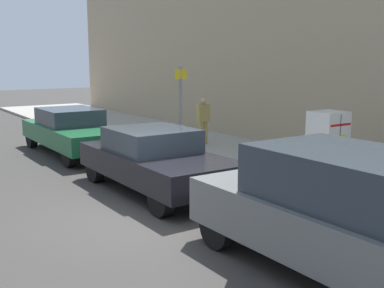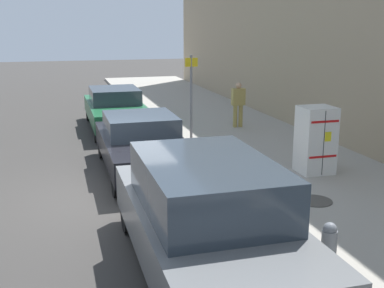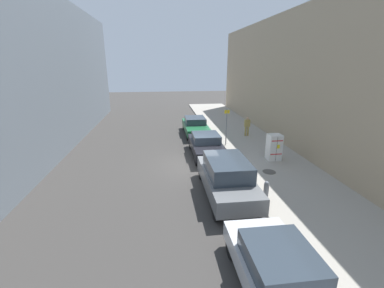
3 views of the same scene
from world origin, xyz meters
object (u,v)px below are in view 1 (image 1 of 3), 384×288
at_px(discarded_refrigerator, 327,144).
at_px(parked_sedan_dark, 155,159).
at_px(street_sign_post, 181,110).
at_px(pedestrian_walking_far, 203,118).
at_px(parked_suv_gray, 351,214).
at_px(parked_sedan_green, 72,130).

xyz_separation_m(discarded_refrigerator, parked_sedan_dark, (3.85, -1.54, -0.18)).
relative_size(street_sign_post, parked_sedan_dark, 0.60).
distance_m(discarded_refrigerator, pedestrian_walking_far, 5.34).
bearing_deg(parked_sedan_dark, parked_suv_gray, 90.00).
xyz_separation_m(street_sign_post, parked_suv_gray, (1.71, 6.87, -0.68)).
bearing_deg(pedestrian_walking_far, parked_suv_gray, 9.19).
xyz_separation_m(discarded_refrigerator, street_sign_post, (2.14, -3.17, 0.67)).
relative_size(discarded_refrigerator, parked_sedan_dark, 0.36).
bearing_deg(discarded_refrigerator, parked_sedan_dark, -21.80).
xyz_separation_m(pedestrian_walking_far, parked_sedan_dark, (3.97, 3.80, -0.26)).
bearing_deg(pedestrian_walking_far, discarded_refrigerator, 31.60).
relative_size(discarded_refrigerator, parked_sedan_green, 0.33).
bearing_deg(parked_sedan_dark, street_sign_post, -136.35).
height_order(street_sign_post, parked_suv_gray, street_sign_post).
bearing_deg(parked_sedan_dark, pedestrian_walking_far, -136.26).
bearing_deg(street_sign_post, parked_sedan_green, -64.59).
bearing_deg(discarded_refrigerator, pedestrian_walking_far, -91.31).
xyz_separation_m(discarded_refrigerator, pedestrian_walking_far, (-0.12, -5.34, 0.07)).
height_order(street_sign_post, parked_sedan_dark, street_sign_post).
relative_size(discarded_refrigerator, parked_suv_gray, 0.33).
distance_m(discarded_refrigerator, parked_sedan_green, 7.79).
bearing_deg(street_sign_post, parked_suv_gray, 76.04).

